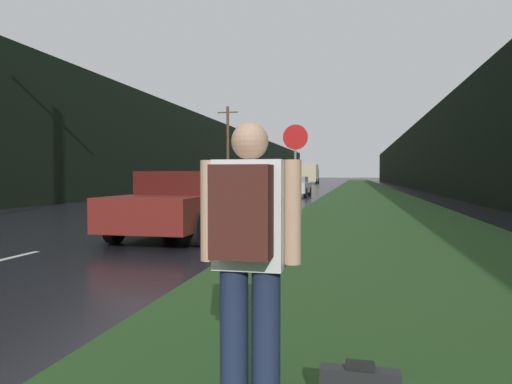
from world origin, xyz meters
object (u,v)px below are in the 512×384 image
(hitchhiker_with_backpack, at_px, (248,250))
(delivery_truck, at_px, (310,174))
(car_passing_far, at_px, (294,186))
(stop_sign, at_px, (295,166))
(car_passing_near, at_px, (183,203))

(hitchhiker_with_backpack, xyz_separation_m, delivery_truck, (-7.06, 76.07, 0.73))
(hitchhiker_with_backpack, relative_size, delivery_truck, 0.26)
(hitchhiker_with_backpack, distance_m, car_passing_far, 27.91)
(stop_sign, bearing_deg, delivery_truck, 95.23)
(stop_sign, distance_m, car_passing_far, 18.48)
(stop_sign, distance_m, car_passing_near, 3.17)
(stop_sign, bearing_deg, hitchhiker_with_backpack, -84.16)
(stop_sign, relative_size, car_passing_near, 0.58)
(hitchhiker_with_backpack, height_order, car_passing_far, hitchhiker_with_backpack)
(car_passing_near, height_order, car_passing_far, car_passing_near)
(stop_sign, bearing_deg, car_passing_far, 97.64)
(stop_sign, xyz_separation_m, car_passing_far, (-2.45, 18.29, -0.99))
(hitchhiker_with_backpack, bearing_deg, delivery_truck, 94.99)
(hitchhiker_with_backpack, distance_m, delivery_truck, 76.40)
(stop_sign, xyz_separation_m, delivery_truck, (-6.10, 66.66, 0.04))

